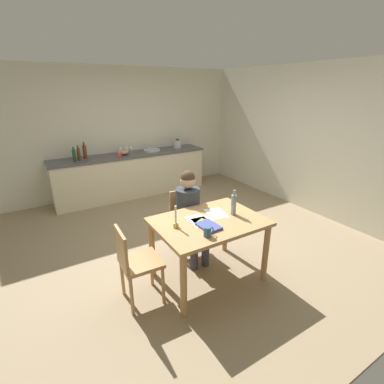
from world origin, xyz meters
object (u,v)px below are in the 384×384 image
object	(u,v)px
wine_glass_by_kettle	(126,147)
dining_table	(209,229)
stovetop_kettle	(177,144)
wine_glass_near_sink	(131,147)
coffee_mug	(208,232)
book_cookery	(209,226)
bottle_wine_red	(85,152)
chair_side_empty	(135,262)
chair_at_table	(185,219)
mixing_bowl	(123,152)
bottle_vinegar	(79,154)
wine_bottle_on_table	(234,204)
sink_unit	(152,150)
person_seated	(190,210)
candlestick	(176,221)
teacup_on_counter	(119,155)
book_magazine	(205,223)
wine_glass_back_left	(120,148)
bottle_oil	(74,155)

from	to	relation	value
wine_glass_by_kettle	dining_table	bearing A→B (deg)	-93.10
stovetop_kettle	wine_glass_near_sink	xyz separation A→B (m)	(-1.04, 0.15, 0.01)
coffee_mug	book_cookery	world-z (taller)	coffee_mug
stovetop_kettle	bottle_wine_red	bearing A→B (deg)	178.53
book_cookery	chair_side_empty	bearing A→B (deg)	161.73
book_cookery	chair_at_table	bearing A→B (deg)	73.76
chair_side_empty	stovetop_kettle	xyz separation A→B (m)	(2.19, 3.11, 0.50)
mixing_bowl	book_cookery	bearing A→B (deg)	-92.65
stovetop_kettle	bottle_vinegar	bearing A→B (deg)	-179.61
chair_side_empty	wine_glass_by_kettle	xyz separation A→B (m)	(1.05, 3.26, 0.51)
wine_glass_near_sink	coffee_mug	bearing A→B (deg)	-97.73
coffee_mug	stovetop_kettle	size ratio (longest dim) A/B	0.53
dining_table	wine_bottle_on_table	size ratio (longest dim) A/B	4.02
bottle_wine_red	wine_glass_near_sink	xyz separation A→B (m)	(0.95, 0.10, -0.02)
stovetop_kettle	mixing_bowl	bearing A→B (deg)	179.84
wine_bottle_on_table	sink_unit	world-z (taller)	sink_unit
person_seated	bottle_vinegar	xyz separation A→B (m)	(-0.87, 2.63, 0.34)
bottle_vinegar	wine_glass_near_sink	size ratio (longest dim) A/B	1.79
candlestick	teacup_on_counter	xyz separation A→B (m)	(0.32, 2.98, 0.10)
book_magazine	wine_glass_back_left	world-z (taller)	wine_glass_back_left
book_cookery	wine_bottle_on_table	xyz separation A→B (m)	(0.43, 0.12, 0.12)
person_seated	candlestick	bearing A→B (deg)	-133.66
person_seated	book_magazine	bearing A→B (deg)	-104.82
bottle_vinegar	bottle_wine_red	xyz separation A→B (m)	(0.12, 0.07, 0.02)
stovetop_kettle	book_cookery	bearing A→B (deg)	-113.11
coffee_mug	chair_side_empty	bearing A→B (deg)	151.89
sink_unit	bottle_wine_red	world-z (taller)	bottle_wine_red
book_magazine	bottle_oil	bearing A→B (deg)	77.04
book_cookery	bottle_wine_red	xyz separation A→B (m)	(-0.58, 3.37, 0.25)
book_magazine	bottle_vinegar	size ratio (longest dim) A/B	0.66
chair_side_empty	bottle_oil	world-z (taller)	bottle_oil
candlestick	wine_bottle_on_table	world-z (taller)	wine_bottle_on_table
book_cookery	mixing_bowl	world-z (taller)	mixing_bowl
coffee_mug	bottle_vinegar	world-z (taller)	bottle_vinegar
book_cookery	bottle_vinegar	xyz separation A→B (m)	(-0.70, 3.30, 0.23)
chair_side_empty	wine_bottle_on_table	world-z (taller)	wine_bottle_on_table
stovetop_kettle	coffee_mug	bearing A→B (deg)	-113.84
wine_glass_near_sink	bottle_vinegar	bearing A→B (deg)	-171.30
book_cookery	sink_unit	world-z (taller)	sink_unit
candlestick	bottle_oil	bearing A→B (deg)	99.17
bottle_vinegar	wine_glass_by_kettle	bearing A→B (deg)	9.54
dining_table	teacup_on_counter	size ratio (longest dim) A/B	10.31
chair_at_table	wine_glass_near_sink	size ratio (longest dim) A/B	5.61
dining_table	wine_glass_back_left	xyz separation A→B (m)	(0.05, 3.33, 0.35)
bottle_vinegar	wine_glass_near_sink	xyz separation A→B (m)	(1.07, 0.16, -0.01)
person_seated	wine_glass_near_sink	bearing A→B (deg)	85.74
wine_glass_near_sink	teacup_on_counter	distance (m)	0.47
bottle_wine_red	bottle_oil	bearing A→B (deg)	-148.68
sink_unit	bottle_vinegar	bearing A→B (deg)	-179.28
book_magazine	bottle_wine_red	bearing A→B (deg)	72.92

